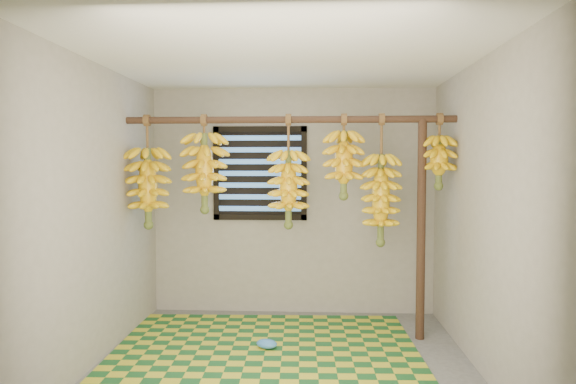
# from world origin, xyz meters

# --- Properties ---
(floor) EXTENTS (3.00, 3.00, 0.01)m
(floor) POSITION_xyz_m (0.00, 0.00, -0.01)
(floor) COLOR #545454
(floor) RESTS_ON ground
(ceiling) EXTENTS (3.00, 3.00, 0.01)m
(ceiling) POSITION_xyz_m (0.00, 0.00, 2.40)
(ceiling) COLOR silver
(ceiling) RESTS_ON wall_back
(wall_back) EXTENTS (3.00, 0.01, 2.40)m
(wall_back) POSITION_xyz_m (0.00, 1.50, 1.20)
(wall_back) COLOR gray
(wall_back) RESTS_ON floor
(wall_left) EXTENTS (0.01, 3.00, 2.40)m
(wall_left) POSITION_xyz_m (-1.50, 0.00, 1.20)
(wall_left) COLOR gray
(wall_left) RESTS_ON floor
(wall_right) EXTENTS (0.01, 3.00, 2.40)m
(wall_right) POSITION_xyz_m (1.50, 0.00, 1.20)
(wall_right) COLOR gray
(wall_right) RESTS_ON floor
(window) EXTENTS (1.00, 0.04, 1.00)m
(window) POSITION_xyz_m (-0.35, 1.48, 1.50)
(window) COLOR black
(window) RESTS_ON wall_back
(hanging_pole) EXTENTS (3.00, 0.06, 0.06)m
(hanging_pole) POSITION_xyz_m (0.00, 0.70, 2.00)
(hanging_pole) COLOR #3E281B
(hanging_pole) RESTS_ON wall_left
(support_post) EXTENTS (0.08, 0.08, 2.00)m
(support_post) POSITION_xyz_m (1.20, 0.70, 1.00)
(support_post) COLOR #3E281B
(support_post) RESTS_ON floor
(woven_mat) EXTENTS (2.66, 2.16, 0.01)m
(woven_mat) POSITION_xyz_m (-0.18, 0.29, 0.01)
(woven_mat) COLOR #175022
(woven_mat) RESTS_ON floor
(plastic_bag) EXTENTS (0.22, 0.19, 0.08)m
(plastic_bag) POSITION_xyz_m (-0.17, 0.35, 0.05)
(plastic_bag) COLOR #3679CC
(plastic_bag) RESTS_ON woven_mat
(banana_bunch_a) EXTENTS (0.38, 0.38, 1.04)m
(banana_bunch_a) POSITION_xyz_m (-1.31, 0.70, 1.38)
(banana_bunch_a) COLOR brown
(banana_bunch_a) RESTS_ON hanging_pole
(banana_bunch_b) EXTENTS (0.40, 0.40, 0.89)m
(banana_bunch_b) POSITION_xyz_m (-0.78, 0.70, 1.52)
(banana_bunch_b) COLOR brown
(banana_bunch_b) RESTS_ON hanging_pole
(banana_bunch_c) EXTENTS (0.35, 0.35, 1.03)m
(banana_bunch_c) POSITION_xyz_m (-0.00, 0.70, 1.37)
(banana_bunch_c) COLOR brown
(banana_bunch_c) RESTS_ON hanging_pole
(banana_bunch_d) EXTENTS (0.35, 0.35, 0.76)m
(banana_bunch_d) POSITION_xyz_m (0.50, 0.70, 1.59)
(banana_bunch_d) COLOR brown
(banana_bunch_d) RESTS_ON hanging_pole
(banana_bunch_e) EXTENTS (0.33, 0.33, 1.19)m
(banana_bunch_e) POSITION_xyz_m (0.84, 0.70, 1.28)
(banana_bunch_e) COLOR brown
(banana_bunch_e) RESTS_ON hanging_pole
(banana_bunch_f) EXTENTS (0.29, 0.29, 0.67)m
(banana_bunch_f) POSITION_xyz_m (1.35, 0.70, 1.62)
(banana_bunch_f) COLOR brown
(banana_bunch_f) RESTS_ON hanging_pole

